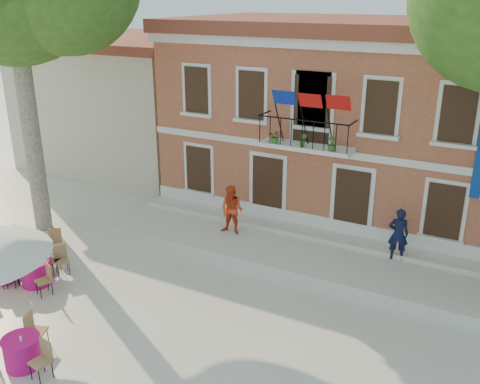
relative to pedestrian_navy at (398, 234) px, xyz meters
name	(u,v)px	position (x,y,z in m)	size (l,w,h in m)	color
ground	(166,299)	(-5.42, -5.14, -1.17)	(90.00, 90.00, 0.00)	beige
main_building	(347,114)	(-3.42, 4.85, 2.61)	(13.50, 9.59, 7.50)	#C06245
neighbor_west	(138,99)	(-14.92, 5.86, 2.04)	(9.40, 9.40, 6.40)	beige
terrace	(289,249)	(-3.42, -0.74, -1.02)	(14.00, 3.40, 0.30)	silver
pedestrian_navy	(398,234)	(0.00, 0.00, 0.00)	(0.64, 0.42, 1.75)	black
pedestrian_orange	(232,210)	(-5.65, -0.78, 0.02)	(0.86, 0.67, 1.78)	#E7431B
cafe_table_0	(37,267)	(-9.61, -6.08, -0.75)	(1.41, 1.84, 0.95)	#D11373
cafe_table_1	(22,351)	(-6.68, -9.19, -0.74)	(1.75, 1.85, 0.95)	#D11373
cafe_table_2	(1,268)	(-10.54, -6.65, -0.74)	(1.86, 1.71, 0.95)	#D11373
cafe_table_3	(32,246)	(-10.92, -5.12, -0.74)	(1.86, 1.71, 0.95)	#D11373
cafe_table_4	(35,272)	(-9.43, -6.32, -0.74)	(1.86, 1.71, 0.95)	#D11373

